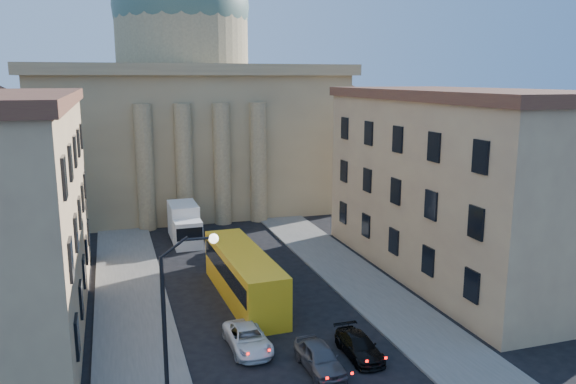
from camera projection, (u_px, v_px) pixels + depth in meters
name	position (u px, v px, depth m)	size (l,w,h in m)	color
sidewalk_left	(135.00, 332.00, 34.79)	(5.00, 60.00, 0.15)	#5C5A54
sidewalk_right	(382.00, 300.00, 39.86)	(5.00, 60.00, 0.15)	#5C5A54
church	(185.00, 108.00, 69.93)	(68.02, 28.76, 36.60)	#806E4F
building_right	(458.00, 182.00, 44.66)	(11.60, 26.60, 14.70)	tan
street_lamp	(176.00, 314.00, 24.87)	(2.62, 0.44, 8.83)	black
car_left_mid	(248.00, 338.00, 32.67)	(2.18, 4.72, 1.31)	white
car_right_mid	(359.00, 346.00, 31.85)	(1.71, 4.21, 1.22)	black
car_right_far	(320.00, 357.00, 30.29)	(1.75, 4.34, 1.48)	#48494D
car_right_distant	(235.00, 247.00, 49.96)	(1.58, 4.52, 1.49)	black
city_bus	(243.00, 274.00, 39.88)	(3.36, 12.56, 3.51)	yellow
box_truck	(185.00, 225.00, 53.94)	(2.62, 6.52, 3.58)	silver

